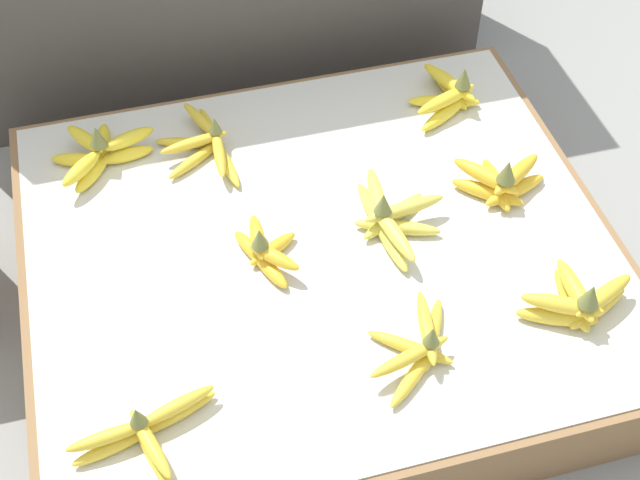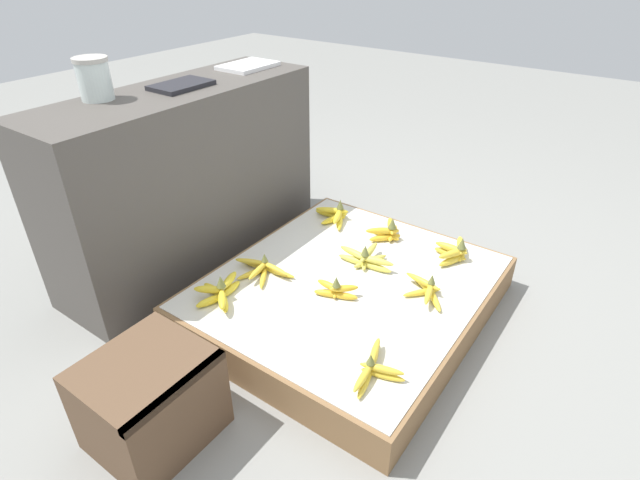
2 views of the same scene
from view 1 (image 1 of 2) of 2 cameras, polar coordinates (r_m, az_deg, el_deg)
ground_plane at (r=1.81m, az=0.00°, el=-3.35°), size 10.00×10.00×0.00m
display_platform at (r=1.75m, az=0.00°, el=-1.85°), size 1.12×1.00×0.15m
banana_bunch_front_left at (r=1.46m, az=-11.06°, el=-11.97°), size 0.25×0.16×0.08m
banana_bunch_front_midright at (r=1.53m, az=6.40°, el=-6.82°), size 0.19×0.21×0.09m
banana_bunch_front_right at (r=1.63m, az=16.24°, el=-3.83°), size 0.23×0.15×0.11m
banana_bunch_middle_midleft at (r=1.65m, az=-3.57°, el=-0.71°), size 0.13×0.17×0.10m
banana_bunch_middle_midright at (r=1.71m, az=4.46°, el=1.41°), size 0.18×0.26×0.10m
banana_bunch_middle_right at (r=1.80m, az=11.49°, el=3.63°), size 0.20×0.15×0.11m
banana_bunch_back_left at (r=1.88m, az=-13.95°, el=5.46°), size 0.22×0.21×0.11m
banana_bunch_back_midleft at (r=1.88m, az=-7.32°, el=6.14°), size 0.16×0.26×0.08m
banana_bunch_back_right at (r=1.99m, az=8.20°, el=9.16°), size 0.17×0.21×0.11m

